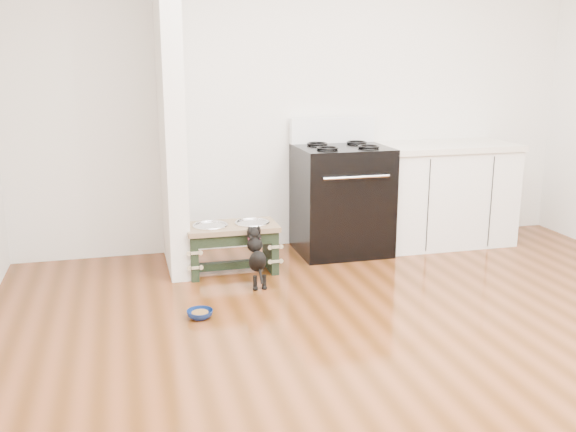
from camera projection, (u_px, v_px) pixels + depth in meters
The scene contains 8 objects.
ground at pixel (427, 365), 3.54m from camera, with size 5.00×5.00×0.00m, color #4A260D.
room_shell at pixel (444, 64), 3.15m from camera, with size 5.00×5.00×5.00m.
partition_wall at pixel (170, 98), 4.90m from camera, with size 0.15×0.80×2.70m, color silver.
oven_range at pixel (341, 198), 5.52m from camera, with size 0.76×0.69×1.14m.
cabinet_run at pixel (443, 194), 5.78m from camera, with size 1.24×0.64×0.91m.
dog_feeder at pixel (232, 239), 5.00m from camera, with size 0.71×0.38×0.40m.
puppy at pixel (256, 254), 4.74m from camera, with size 0.12×0.36×0.43m.
floor_bowl at pixel (200, 314), 4.17m from camera, with size 0.19×0.19×0.05m.
Camera 1 is at (-1.57, -2.94, 1.65)m, focal length 40.00 mm.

